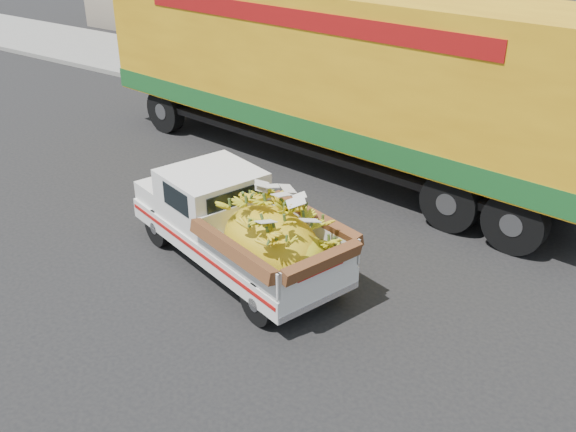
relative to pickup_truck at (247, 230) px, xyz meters
The scene contains 5 objects.
ground 2.23m from the pickup_truck, behind, with size 100.00×100.00×0.00m, color black.
curb 7.43m from the pickup_truck, 106.36° to the left, with size 60.00×0.25×0.15m, color gray.
sidewalk 9.45m from the pickup_truck, 102.76° to the left, with size 60.00×4.00×0.14m, color gray.
pickup_truck is the anchor object (origin of this frame).
semi_trailer 5.02m from the pickup_truck, 106.26° to the left, with size 12.04×3.70×3.80m.
Camera 1 is at (7.73, -6.95, 5.51)m, focal length 40.00 mm.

